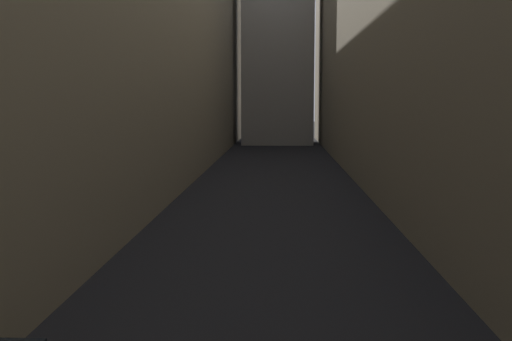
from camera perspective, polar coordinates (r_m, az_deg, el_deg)
name	(u,v)px	position (r m, az deg, el deg)	size (l,w,h in m)	color
ground_plane	(274,192)	(37.81, 1.62, -1.95)	(264.00, 264.00, 0.00)	black
building_block_left	(106,7)	(41.33, -13.58, 14.35)	(10.11, 108.00, 22.67)	gray
building_block_right	(457,10)	(41.24, 17.95, 13.86)	(11.40, 108.00, 22.12)	gray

